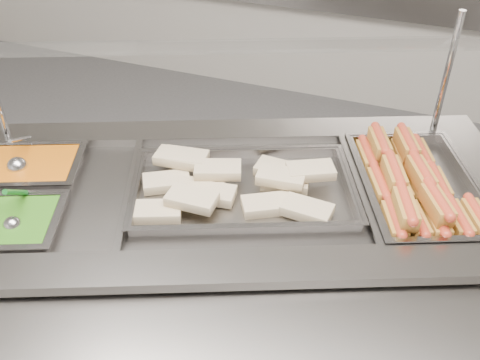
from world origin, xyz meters
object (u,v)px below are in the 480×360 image
(sneeze_guard, at_px, (221,50))
(ladle, at_px, (18,165))
(pan_wraps, at_px, (243,192))
(steam_counter, at_px, (226,284))
(serving_spoon, at_px, (13,219))
(pan_hotdogs, at_px, (416,192))

(sneeze_guard, xyz_separation_m, ladle, (-0.53, -0.31, -0.32))
(pan_wraps, height_order, ladle, ladle)
(steam_counter, bearing_deg, serving_spoon, -142.99)
(serving_spoon, bearing_deg, ladle, 127.33)
(steam_counter, bearing_deg, pan_wraps, 23.32)
(sneeze_guard, relative_size, ladle, 8.74)
(sneeze_guard, bearing_deg, pan_wraps, -51.34)
(pan_hotdogs, relative_size, serving_spoon, 3.84)
(steam_counter, distance_m, pan_wraps, 0.38)
(sneeze_guard, bearing_deg, serving_spoon, -125.76)
(steam_counter, distance_m, ladle, 0.74)
(sneeze_guard, bearing_deg, steam_counter, -66.68)
(serving_spoon, bearing_deg, steam_counter, 37.01)
(ladle, bearing_deg, pan_hotdogs, 17.62)
(pan_wraps, xyz_separation_m, serving_spoon, (-0.50, -0.36, 0.03))
(pan_wraps, distance_m, ladle, 0.67)
(pan_wraps, bearing_deg, serving_spoon, -144.17)
(sneeze_guard, distance_m, serving_spoon, 0.71)
(pan_wraps, bearing_deg, pan_hotdogs, 23.32)
(pan_hotdogs, bearing_deg, serving_spoon, -149.79)
(steam_counter, height_order, pan_wraps, pan_wraps)
(pan_wraps, relative_size, ladle, 4.20)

